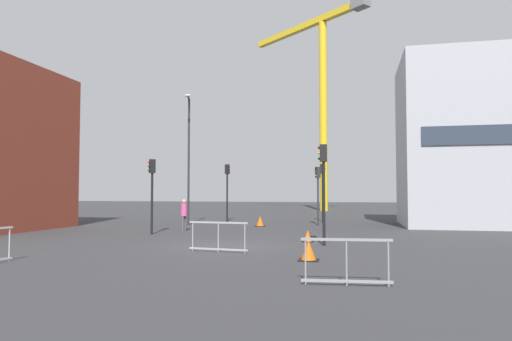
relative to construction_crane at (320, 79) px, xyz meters
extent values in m
plane|color=#333335|center=(-1.35, -34.83, -15.12)|extent=(160.00, 160.00, 0.00)
cube|color=#A8AAB2|center=(11.64, -21.30, -9.80)|extent=(9.84, 7.17, 10.64)
cube|color=#2D3847|center=(11.64, -24.92, -9.79)|extent=(8.27, 0.08, 1.10)
cylinder|color=yellow|center=(0.34, -0.29, -4.29)|extent=(0.90, 0.90, 21.66)
cube|color=yellow|center=(-1.97, 1.68, 6.93)|extent=(13.64, 11.76, 0.70)
cube|color=slate|center=(4.56, -3.88, 6.93)|extent=(2.15, 2.08, 1.10)
cylinder|color=#2D2D30|center=(-6.89, -24.05, -10.96)|extent=(0.14, 0.14, 8.33)
cube|color=#2D2D30|center=(-6.68, -24.73, -6.89)|extent=(0.52, 1.40, 0.10)
ellipsoid|color=silver|center=(-6.46, -25.42, -6.91)|extent=(0.44, 0.24, 0.16)
cylinder|color=black|center=(-6.36, -30.66, -13.56)|extent=(0.12, 0.12, 3.12)
cube|color=black|center=(-6.36, -30.66, -11.65)|extent=(0.37, 0.37, 0.70)
sphere|color=red|center=(-6.49, -30.78, -11.43)|extent=(0.11, 0.11, 0.11)
sphere|color=#3C2905|center=(-6.49, -30.78, -11.65)|extent=(0.11, 0.11, 0.11)
sphere|color=#07330F|center=(-6.49, -30.78, -11.87)|extent=(0.11, 0.11, 0.11)
cylinder|color=black|center=(-5.23, -20.63, -13.40)|extent=(0.12, 0.12, 3.44)
cube|color=black|center=(-5.23, -20.63, -11.33)|extent=(0.32, 0.29, 0.70)
sphere|color=red|center=(-5.06, -20.66, -11.11)|extent=(0.11, 0.11, 0.11)
sphere|color=#3C2905|center=(-5.06, -20.66, -11.33)|extent=(0.11, 0.11, 0.11)
sphere|color=#07330F|center=(-5.06, -20.66, -11.55)|extent=(0.11, 0.11, 0.11)
cylinder|color=#2D2D30|center=(1.43, -22.64, -13.58)|extent=(0.12, 0.12, 3.08)
cube|color=#2D2D30|center=(1.43, -22.64, -11.70)|extent=(0.37, 0.36, 0.70)
sphere|color=#390605|center=(1.29, -22.76, -11.48)|extent=(0.11, 0.11, 0.11)
sphere|color=#3C2905|center=(1.29, -22.76, -11.70)|extent=(0.11, 0.11, 0.11)
sphere|color=green|center=(1.29, -22.76, -11.92)|extent=(0.11, 0.11, 0.11)
cylinder|color=black|center=(2.53, -33.75, -13.44)|extent=(0.12, 0.12, 3.37)
cube|color=black|center=(2.53, -33.75, -11.40)|extent=(0.29, 0.25, 0.70)
sphere|color=#390605|center=(2.35, -33.76, -11.18)|extent=(0.11, 0.11, 0.11)
sphere|color=#F2A514|center=(2.35, -33.76, -11.40)|extent=(0.11, 0.11, 0.11)
sphere|color=#07330F|center=(2.35, -33.76, -11.62)|extent=(0.11, 0.11, 0.11)
cylinder|color=black|center=(1.48, -19.09, -13.39)|extent=(0.12, 0.12, 3.47)
cube|color=black|center=(1.48, -19.09, -11.30)|extent=(0.31, 0.28, 0.70)
sphere|color=#390605|center=(1.65, -19.12, -11.08)|extent=(0.11, 0.11, 0.11)
sphere|color=#3C2905|center=(1.65, -19.12, -11.30)|extent=(0.11, 0.11, 0.11)
sphere|color=green|center=(1.65, -19.12, -11.52)|extent=(0.11, 0.11, 0.11)
cylinder|color=#4C4C51|center=(-5.51, -28.56, -14.71)|extent=(0.14, 0.14, 0.83)
cylinder|color=#4C4C51|center=(-5.45, -28.37, -14.71)|extent=(0.14, 0.14, 0.83)
cylinder|color=#D14C8C|center=(-5.48, -28.47, -13.95)|extent=(0.34, 0.34, 0.69)
sphere|color=tan|center=(-5.48, -28.47, -13.49)|extent=(0.22, 0.22, 0.22)
cube|color=gray|center=(3.55, -41.49, -14.07)|extent=(2.09, 0.25, 0.06)
cube|color=gray|center=(3.55, -41.49, -15.02)|extent=(2.09, 0.25, 0.06)
cylinder|color=gray|center=(2.61, -41.57, -14.60)|extent=(0.04, 0.04, 1.05)
cylinder|color=gray|center=(3.55, -41.49, -14.60)|extent=(0.04, 0.04, 1.05)
cylinder|color=gray|center=(4.48, -41.40, -14.60)|extent=(0.04, 0.04, 1.05)
cylinder|color=#B2B5BA|center=(-6.74, -39.98, -14.60)|extent=(0.04, 0.04, 1.05)
cube|color=#9EA0A5|center=(-1.06, -36.48, -14.07)|extent=(2.24, 0.26, 0.06)
cube|color=#9EA0A5|center=(-1.06, -36.48, -15.02)|extent=(2.24, 0.26, 0.06)
cylinder|color=#9EA0A5|center=(-2.06, -36.39, -14.60)|extent=(0.04, 0.04, 1.05)
cylinder|color=#9EA0A5|center=(-1.06, -36.48, -14.60)|extent=(0.04, 0.04, 1.05)
cylinder|color=#9EA0A5|center=(-0.05, -36.57, -14.60)|extent=(0.04, 0.04, 1.05)
cube|color=black|center=(1.74, -32.45, -15.11)|extent=(0.49, 0.49, 0.03)
cone|color=#E55B0F|center=(1.74, -32.45, -14.87)|extent=(0.38, 0.38, 0.50)
cube|color=black|center=(-2.07, -24.18, -15.11)|extent=(0.63, 0.63, 0.03)
cone|color=#E55B0F|center=(-2.07, -24.18, -14.80)|extent=(0.49, 0.49, 0.64)
cube|color=black|center=(2.31, -37.85, -15.11)|extent=(0.63, 0.63, 0.03)
cone|color=#E55B0F|center=(2.31, -37.85, -14.80)|extent=(0.48, 0.48, 0.63)
camera|label=1|loc=(3.75, -52.26, -12.97)|focal=32.00mm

